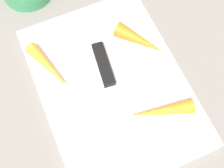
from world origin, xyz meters
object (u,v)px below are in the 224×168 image
cutting_board (112,85)px  carrot_longest (49,67)px  carrot_shortest (140,40)px  carrot_medium (161,111)px  knife (104,71)px

cutting_board → carrot_longest: 0.12m
cutting_board → carrot_shortest: 0.10m
carrot_longest → carrot_medium: bearing=23.9°
carrot_shortest → carrot_medium: bearing=-47.4°
cutting_board → carrot_medium: size_ratio=3.16×
knife → carrot_longest: bearing=-109.9°
carrot_medium → carrot_shortest: bearing=-86.7°
knife → carrot_longest: size_ratio=1.74×
cutting_board → knife: size_ratio=1.79×
carrot_longest → carrot_shortest: size_ratio=1.14×
carrot_longest → carrot_medium: (-0.16, -0.15, 0.00)m
carrot_longest → knife: bearing=43.6°
cutting_board → carrot_medium: carrot_medium is taller
cutting_board → carrot_shortest: size_ratio=3.54×
cutting_board → carrot_longest: size_ratio=3.11×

